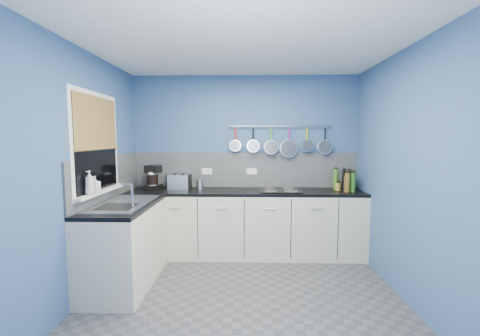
{
  "coord_description": "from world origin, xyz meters",
  "views": [
    {
      "loc": [
        0.05,
        -2.96,
        1.61
      ],
      "look_at": [
        -0.05,
        0.75,
        1.25
      ],
      "focal_mm": 23.05,
      "sensor_mm": 36.0,
      "label": 1
    }
  ],
  "objects_px": {
    "soap_bottle_a": "(90,183)",
    "paper_towel": "(152,181)",
    "soap_bottle_b": "(95,184)",
    "toaster": "(179,182)",
    "hob": "(280,190)",
    "canister": "(200,184)",
    "coffee_maker": "(153,177)"
  },
  "relations": [
    {
      "from": "soap_bottle_a",
      "to": "soap_bottle_b",
      "type": "distance_m",
      "value": 0.11
    },
    {
      "from": "soap_bottle_a",
      "to": "coffee_maker",
      "type": "bearing_deg",
      "value": 77.58
    },
    {
      "from": "soap_bottle_a",
      "to": "toaster",
      "type": "distance_m",
      "value": 1.43
    },
    {
      "from": "soap_bottle_a",
      "to": "coffee_maker",
      "type": "relative_size",
      "value": 0.71
    },
    {
      "from": "hob",
      "to": "coffee_maker",
      "type": "bearing_deg",
      "value": 178.73
    },
    {
      "from": "coffee_maker",
      "to": "canister",
      "type": "relative_size",
      "value": 2.53
    },
    {
      "from": "soap_bottle_a",
      "to": "canister",
      "type": "relative_size",
      "value": 1.8
    },
    {
      "from": "soap_bottle_b",
      "to": "toaster",
      "type": "relative_size",
      "value": 0.55
    },
    {
      "from": "coffee_maker",
      "to": "hob",
      "type": "bearing_deg",
      "value": 12.17
    },
    {
      "from": "soap_bottle_b",
      "to": "hob",
      "type": "distance_m",
      "value": 2.28
    },
    {
      "from": "soap_bottle_a",
      "to": "coffee_maker",
      "type": "distance_m",
      "value": 1.23
    },
    {
      "from": "soap_bottle_b",
      "to": "paper_towel",
      "type": "distance_m",
      "value": 1.1
    },
    {
      "from": "soap_bottle_a",
      "to": "hob",
      "type": "relative_size",
      "value": 0.44
    },
    {
      "from": "toaster",
      "to": "hob",
      "type": "relative_size",
      "value": 0.57
    },
    {
      "from": "paper_towel",
      "to": "hob",
      "type": "distance_m",
      "value": 1.75
    },
    {
      "from": "soap_bottle_b",
      "to": "soap_bottle_a",
      "type": "bearing_deg",
      "value": -90.0
    },
    {
      "from": "paper_towel",
      "to": "soap_bottle_a",
      "type": "bearing_deg",
      "value": -102.66
    },
    {
      "from": "hob",
      "to": "toaster",
      "type": "bearing_deg",
      "value": 174.59
    },
    {
      "from": "soap_bottle_a",
      "to": "toaster",
      "type": "height_order",
      "value": "soap_bottle_a"
    },
    {
      "from": "soap_bottle_a",
      "to": "paper_towel",
      "type": "relative_size",
      "value": 0.96
    },
    {
      "from": "canister",
      "to": "coffee_maker",
      "type": "bearing_deg",
      "value": -175.03
    },
    {
      "from": "coffee_maker",
      "to": "toaster",
      "type": "distance_m",
      "value": 0.36
    },
    {
      "from": "soap_bottle_a",
      "to": "paper_towel",
      "type": "bearing_deg",
      "value": 77.34
    },
    {
      "from": "toaster",
      "to": "canister",
      "type": "distance_m",
      "value": 0.31
    },
    {
      "from": "canister",
      "to": "soap_bottle_a",
      "type": "bearing_deg",
      "value": -125.9
    },
    {
      "from": "soap_bottle_a",
      "to": "canister",
      "type": "distance_m",
      "value": 1.56
    },
    {
      "from": "coffee_maker",
      "to": "canister",
      "type": "xyz_separation_m",
      "value": [
        0.64,
        0.06,
        -0.1
      ]
    },
    {
      "from": "soap_bottle_b",
      "to": "paper_towel",
      "type": "bearing_deg",
      "value": 76.09
    },
    {
      "from": "paper_towel",
      "to": "canister",
      "type": "height_order",
      "value": "paper_towel"
    },
    {
      "from": "toaster",
      "to": "canister",
      "type": "relative_size",
      "value": 2.33
    },
    {
      "from": "soap_bottle_b",
      "to": "toaster",
      "type": "xyz_separation_m",
      "value": [
        0.6,
        1.18,
        -0.14
      ]
    },
    {
      "from": "soap_bottle_b",
      "to": "coffee_maker",
      "type": "xyz_separation_m",
      "value": [
        0.26,
        1.09,
        -0.07
      ]
    }
  ]
}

